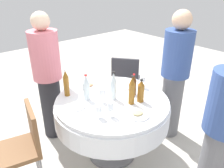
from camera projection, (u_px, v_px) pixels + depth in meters
ground_plane at (112, 152)px, 2.73m from camera, size 10.00×10.00×0.00m
dining_table at (112, 111)px, 2.48m from camera, size 1.25×1.25×0.74m
bottle_amber_mid at (141, 91)px, 2.33m from camera, size 0.07×0.07×0.25m
bottle_clear_outer at (113, 86)px, 2.36m from camera, size 0.06×0.06×0.32m
bottle_amber_west at (66, 84)px, 2.43m from camera, size 0.06×0.06×0.31m
bottle_clear_front at (86, 88)px, 2.37m from camera, size 0.07×0.07×0.28m
bottle_brown_inner at (134, 85)px, 2.46m from camera, size 0.06×0.06×0.25m
bottle_amber_far at (132, 91)px, 2.27m from camera, size 0.06×0.06×0.31m
wine_glass_front at (143, 79)px, 2.63m from camera, size 0.06×0.06×0.14m
wine_glass_inner at (99, 109)px, 2.06m from camera, size 0.06×0.06×0.13m
wine_glass_far at (102, 93)px, 2.31m from camera, size 0.06×0.06×0.15m
wine_glass_south at (111, 107)px, 2.08m from camera, size 0.06×0.06×0.15m
plate_north at (122, 87)px, 2.67m from camera, size 0.21×0.21×0.02m
plate_near at (89, 86)px, 2.68m from camera, size 0.22×0.22×0.04m
plate_rear at (138, 114)px, 2.13m from camera, size 0.23×0.23×0.04m
plate_east at (75, 106)px, 2.27m from camera, size 0.20×0.20×0.02m
fork_outer at (151, 93)px, 2.53m from camera, size 0.04×0.18×0.00m
person_mid at (48, 76)px, 2.72m from camera, size 0.34×0.34×1.60m
person_outer at (223, 132)px, 1.83m from camera, size 0.34×0.34×1.51m
person_west at (175, 75)px, 2.73m from camera, size 0.34×0.34×1.62m
chair_far at (126, 78)px, 3.45m from camera, size 0.56×0.56×0.87m
chair_south at (24, 143)px, 2.12m from camera, size 0.48×0.48×0.87m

